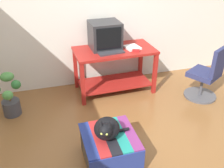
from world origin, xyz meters
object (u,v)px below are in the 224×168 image
cat (107,129)px  potted_plant (10,98)px  desk (114,63)px  book (132,47)px  ottoman_with_blanket (110,148)px  stapler (136,51)px  keyboard (111,53)px  tv_monitor (105,35)px  office_chair (207,76)px

cat → potted_plant: cat is taller
desk → book: book is taller
ottoman_with_blanket → stapler: stapler is taller
keyboard → cat: 1.51m
keyboard → tv_monitor: bearing=89.9°
ottoman_with_blanket → potted_plant: 1.71m
tv_monitor → keyboard: (0.03, -0.26, -0.19)m
tv_monitor → book: bearing=-21.2°
stapler → keyboard: bearing=113.9°
office_chair → book: bearing=-60.1°
book → office_chair: 1.26m
tv_monitor → potted_plant: bearing=-168.0°
keyboard → ottoman_with_blanket: 1.57m
keyboard → cat: keyboard is taller
desk → ottoman_with_blanket: 1.66m
book → stapler: (0.00, -0.16, 0.01)m
office_chair → stapler: bearing=-53.3°
office_chair → stapler: (-1.04, 0.45, 0.38)m
book → desk: bearing=161.9°
ottoman_with_blanket → office_chair: office_chair is taller
cat → keyboard: bearing=95.7°
tv_monitor → book: tv_monitor is taller
tv_monitor → keyboard: size_ratio=1.20×
office_chair → cat: bearing=-4.0°
ottoman_with_blanket → potted_plant: potted_plant is taller
keyboard → office_chair: size_ratio=0.45×
book → cat: size_ratio=0.53×
desk → potted_plant: (-1.65, -0.26, -0.24)m
tv_monitor → keyboard: bearing=-85.1°
book → cat: bearing=-128.6°
desk → ottoman_with_blanket: bearing=-110.2°
ottoman_with_blanket → potted_plant: size_ratio=1.01×
keyboard → stapler: size_ratio=3.64×
desk → cat: (-0.56, -1.57, -0.03)m
cat → ottoman_with_blanket: bearing=55.9°
keyboard → ottoman_with_blanket: bearing=-113.4°
keyboard → book: (0.38, 0.11, 0.00)m
desk → keyboard: 0.31m
potted_plant → keyboard: bearing=4.0°
ottoman_with_blanket → stapler: (0.81, 1.35, 0.59)m
desk → cat: bearing=-111.1°
tv_monitor → stapler: 0.55m
stapler → book: bearing=31.4°
ottoman_with_blanket → potted_plant: bearing=131.2°
cat → potted_plant: (-1.09, 1.31, -0.21)m
desk → stapler: (0.29, -0.20, 0.26)m
cat → potted_plant: 1.72m
book → ottoman_with_blanket: (-0.81, -1.50, -0.58)m
tv_monitor → cat: (-0.43, -1.67, -0.47)m
desk → office_chair: 1.48m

